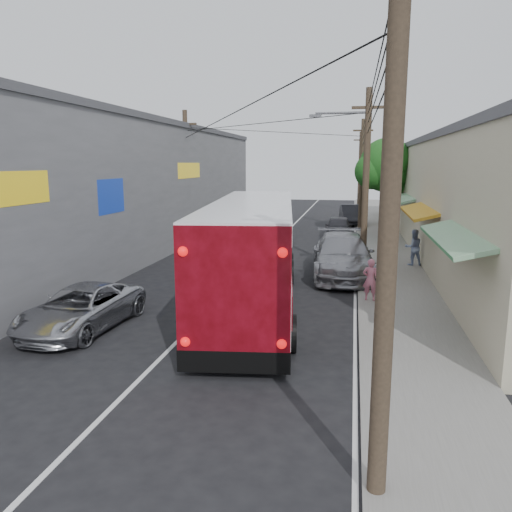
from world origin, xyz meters
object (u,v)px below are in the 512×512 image
Objects in this scene: parked_car_far at (352,215)px; parked_car_mid at (339,227)px; coach_bus at (253,252)px; parked_suv at (343,256)px; pedestrian_near at (370,280)px; jeepney at (81,308)px; pedestrian_far at (413,247)px.

parked_car_mid is at bearing -101.94° from parked_car_far.
parked_suv is at bearing 52.49° from coach_bus.
parked_car_mid is 15.86m from pedestrian_near.
parked_car_far is at bearing 75.04° from coach_bus.
coach_bus reaches higher than parked_car_mid.
parked_car_mid is (6.98, 20.32, 0.08)m from jeepney.
parked_car_far reaches higher than parked_car_mid.
parked_car_far is 23.68m from pedestrian_near.
pedestrian_far reaches higher than pedestrian_near.
parked_suv is 4.23× the size of pedestrian_near.
pedestrian_near reaches higher than parked_car_far.
parked_suv is 19.40m from parked_car_far.
jeepney is 2.72× the size of pedestrian_far.
pedestrian_near is (8.58, 4.54, 0.22)m from jeepney.
coach_bus reaches higher than parked_suv.
parked_car_mid is at bearing -80.15° from pedestrian_far.
coach_bus is at bearing -99.56° from parked_car_mid.
parked_suv is 11.52m from parked_car_mid.
coach_bus is 3.02× the size of parked_car_mid.
pedestrian_near is at bearing 5.03° from coach_bus.
pedestrian_far is at bearing 43.48° from coach_bus.
jeepney is at bearing -110.11° from parked_car_mid.
parked_suv is 1.49× the size of parked_car_mid.
parked_car_mid is 2.85× the size of pedestrian_near.
coach_bus is 2.03× the size of parked_suv.
parked_car_far is 17.13m from pedestrian_far.
pedestrian_near reaches higher than jeepney.
parked_car_far is at bearing -79.46° from pedestrian_near.
pedestrian_far is at bearing -68.21° from parked_car_mid.
pedestrian_near is at bearing 58.98° from pedestrian_far.
jeepney is 29.26m from parked_car_far.
parked_car_far is at bearing 78.28° from jeepney.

